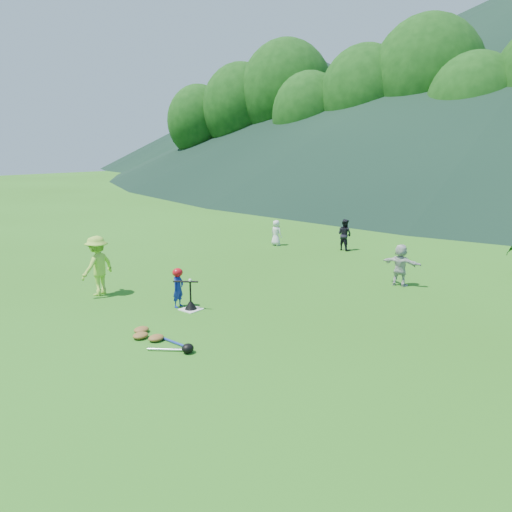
% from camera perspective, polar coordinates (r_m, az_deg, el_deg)
% --- Properties ---
extents(ground, '(120.00, 120.00, 0.00)m').
position_cam_1_polar(ground, '(12.22, -7.44, -6.10)').
color(ground, '#2B6216').
rests_on(ground, ground).
extents(home_plate, '(0.45, 0.45, 0.02)m').
position_cam_1_polar(home_plate, '(12.22, -7.45, -6.06)').
color(home_plate, silver).
rests_on(home_plate, ground).
extents(baseball, '(0.08, 0.08, 0.08)m').
position_cam_1_polar(baseball, '(12.01, -7.54, -2.76)').
color(baseball, white).
rests_on(baseball, batting_tee).
extents(batter_child, '(0.29, 0.38, 0.95)m').
position_cam_1_polar(batter_child, '(12.33, -8.89, -3.65)').
color(batter_child, navy).
rests_on(batter_child, ground).
extents(adult_coach, '(0.78, 1.12, 1.58)m').
position_cam_1_polar(adult_coach, '(13.75, -17.66, -1.06)').
color(adult_coach, '#9BCE3C').
rests_on(adult_coach, ground).
extents(fielder_a, '(0.51, 0.34, 1.00)m').
position_cam_1_polar(fielder_a, '(19.77, 2.32, 2.66)').
color(fielder_a, silver).
rests_on(fielder_a, ground).
extents(fielder_b, '(0.64, 0.54, 1.19)m').
position_cam_1_polar(fielder_b, '(19.12, 10.08, 2.42)').
color(fielder_b, black).
rests_on(fielder_b, ground).
extents(fielder_d, '(1.12, 0.40, 1.20)m').
position_cam_1_polar(fielder_d, '(14.60, 16.19, -0.98)').
color(fielder_d, '#BBBBBB').
rests_on(fielder_d, ground).
extents(batting_tee, '(0.30, 0.30, 0.68)m').
position_cam_1_polar(batting_tee, '(12.18, -7.46, -5.53)').
color(batting_tee, black).
rests_on(batting_tee, home_plate).
extents(batter_gear, '(0.70, 0.34, 0.31)m').
position_cam_1_polar(batter_gear, '(12.22, -8.88, -1.95)').
color(batter_gear, '#B60C13').
rests_on(batter_gear, ground).
extents(equipment_pile, '(1.80, 0.72, 0.19)m').
position_cam_1_polar(equipment_pile, '(10.44, -11.40, -9.16)').
color(equipment_pile, olive).
rests_on(equipment_pile, ground).
extents(outfield_fence, '(70.07, 0.08, 1.33)m').
position_cam_1_polar(outfield_fence, '(37.05, 25.86, 6.33)').
color(outfield_fence, gray).
rests_on(outfield_fence, ground).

